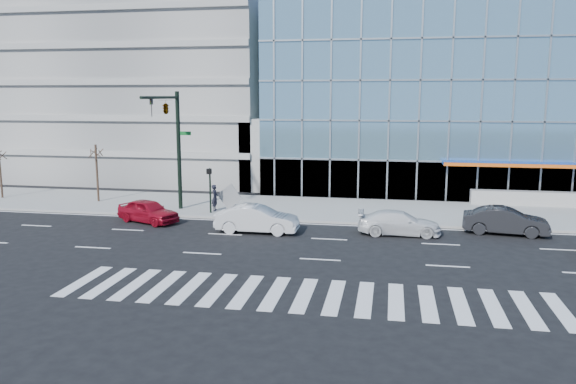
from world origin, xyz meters
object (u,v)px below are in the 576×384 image
at_px(ped_signal_post, 210,183).
at_px(red_sedan, 148,211).
at_px(dark_sedan, 506,221).
at_px(traffic_signal, 170,122).
at_px(white_suv, 399,223).
at_px(street_tree_near, 96,152).
at_px(white_sedan, 257,219).
at_px(tilted_panel, 230,197).
at_px(pedestrian, 215,198).

bearing_deg(ped_signal_post, red_sedan, -138.37).
relative_size(dark_sedan, red_sedan, 1.11).
distance_m(traffic_signal, dark_sedan, 21.56).
distance_m(white_suv, dark_sedan, 6.12).
distance_m(ped_signal_post, white_suv, 12.80).
bearing_deg(white_suv, street_tree_near, 73.57).
bearing_deg(traffic_signal, white_sedan, -29.28).
bearing_deg(street_tree_near, tilted_panel, -7.24).
relative_size(ped_signal_post, dark_sedan, 0.64).
height_order(white_suv, dark_sedan, dark_sedan).
bearing_deg(white_suv, pedestrian, 70.38).
xyz_separation_m(white_suv, white_sedan, (-8.12, -0.98, 0.11)).
bearing_deg(ped_signal_post, street_tree_near, 164.94).
bearing_deg(dark_sedan, white_suv, 108.94).
bearing_deg(pedestrian, street_tree_near, 74.01).
distance_m(white_sedan, pedestrian, 6.42).
xyz_separation_m(white_sedan, red_sedan, (-7.34, 1.33, -0.07)).
height_order(traffic_signal, white_sedan, traffic_signal).
relative_size(street_tree_near, tilted_panel, 3.25).
relative_size(ped_signal_post, pedestrian, 1.69).
bearing_deg(pedestrian, ped_signal_post, 168.99).
relative_size(traffic_signal, tilted_panel, 6.15).
bearing_deg(tilted_panel, white_sedan, -55.56).
height_order(red_sedan, pedestrian, pedestrian).
height_order(street_tree_near, dark_sedan, street_tree_near).
relative_size(white_sedan, red_sedan, 1.13).
height_order(ped_signal_post, red_sedan, ped_signal_post).
distance_m(ped_signal_post, pedestrian, 1.36).
xyz_separation_m(white_sedan, tilted_panel, (-3.21, 5.35, 0.27)).
relative_size(white_sedan, tilted_panel, 3.70).
bearing_deg(white_suv, traffic_signal, 77.62).
xyz_separation_m(traffic_signal, white_sedan, (6.69, -3.75, -5.37)).
xyz_separation_m(street_tree_near, dark_sedan, (27.82, -4.50, -3.00)).
relative_size(red_sedan, tilted_panel, 3.27).
distance_m(white_sedan, dark_sedan, 14.29).
distance_m(white_suv, white_sedan, 8.18).
height_order(ped_signal_post, tilted_panel, ped_signal_post).
xyz_separation_m(ped_signal_post, white_sedan, (4.20, -4.13, -1.35)).
xyz_separation_m(street_tree_near, white_sedan, (13.70, -6.68, -2.99)).
bearing_deg(street_tree_near, pedestrian, -10.42).
relative_size(ped_signal_post, white_suv, 0.64).
bearing_deg(white_suv, red_sedan, 86.93).
bearing_deg(white_sedan, street_tree_near, 63.82).
distance_m(ped_signal_post, tilted_panel, 1.91).
distance_m(white_sedan, tilted_panel, 6.25).
height_order(white_suv, red_sedan, red_sedan).
relative_size(ped_signal_post, tilted_panel, 2.31).
distance_m(street_tree_near, white_suv, 22.76).
xyz_separation_m(pedestrian, tilted_panel, (0.91, 0.43, 0.02)).
relative_size(ped_signal_post, street_tree_near, 0.71).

